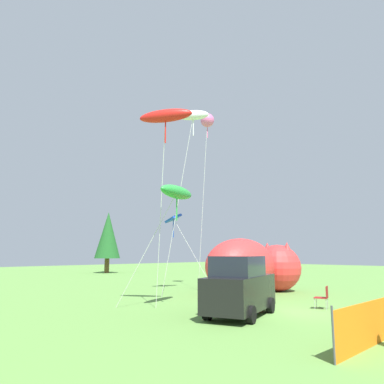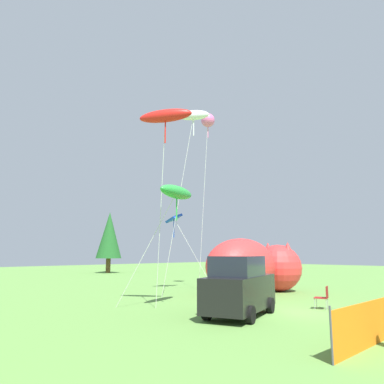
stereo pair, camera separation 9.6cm
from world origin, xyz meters
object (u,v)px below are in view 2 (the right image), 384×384
at_px(parked_car, 239,287).
at_px(kite_blue_box, 174,219).
at_px(folding_chair, 324,296).
at_px(kite_pink_octopus, 208,121).
at_px(kite_red_lizard, 165,116).
at_px(kite_white_ghost, 193,116).
at_px(kite_green_fish, 177,193).
at_px(inflatable_cat, 253,268).

xyz_separation_m(parked_car, kite_blue_box, (5.29, 9.66, 3.56)).
height_order(parked_car, folding_chair, parked_car).
xyz_separation_m(kite_pink_octopus, kite_blue_box, (-1.75, 1.56, -7.10)).
bearing_deg(parked_car, folding_chair, -37.79).
xyz_separation_m(folding_chair, kite_red_lizard, (-5.20, 4.67, 8.08)).
bearing_deg(kite_white_ghost, kite_red_lizard, -148.85).
relative_size(folding_chair, kite_red_lizard, 0.11).
xyz_separation_m(folding_chair, kite_green_fish, (-4.49, 4.64, 4.59)).
bearing_deg(kite_blue_box, kite_red_lizard, -134.95).
relative_size(kite_green_fish, kite_blue_box, 1.09).
bearing_deg(inflatable_cat, kite_white_ghost, 160.37).
relative_size(parked_car, folding_chair, 4.67).
bearing_deg(kite_white_ghost, folding_chair, -85.79).
height_order(parked_car, kite_red_lizard, kite_red_lizard).
bearing_deg(kite_white_ghost, kite_green_fish, -144.22).
relative_size(parked_car, kite_white_ghost, 0.41).
relative_size(parked_car, kite_blue_box, 0.90).
bearing_deg(kite_pink_octopus, folding_chair, -107.19).
height_order(kite_pink_octopus, kite_green_fish, kite_pink_octopus).
height_order(inflatable_cat, kite_pink_octopus, kite_pink_octopus).
xyz_separation_m(kite_red_lizard, kite_blue_box, (6.40, 6.41, -3.98)).
bearing_deg(folding_chair, parked_car, 53.19).
bearing_deg(kite_green_fish, parked_car, -83.00).
bearing_deg(parked_car, kite_red_lizard, 90.01).
relative_size(inflatable_cat, kite_green_fish, 1.32).
bearing_deg(kite_red_lizard, kite_blue_box, 45.05).
distance_m(kite_pink_octopus, kite_red_lizard, 9.98).
distance_m(kite_red_lizard, kite_blue_box, 9.89).
relative_size(folding_chair, kite_blue_box, 0.19).
distance_m(kite_green_fish, kite_white_ghost, 7.35).
distance_m(folding_chair, kite_red_lizard, 10.68).
relative_size(folding_chair, kite_pink_octopus, 0.08).
bearing_deg(folding_chair, kite_red_lizard, 30.32).
xyz_separation_m(inflatable_cat, kite_white_ghost, (-3.37, 1.70, 9.16)).
relative_size(folding_chair, kite_white_ghost, 0.09).
relative_size(kite_red_lizard, kite_green_fish, 1.64).
xyz_separation_m(folding_chair, inflatable_cat, (2.82, 5.79, 0.93)).
distance_m(kite_green_fish, kite_blue_box, 8.60).
distance_m(kite_pink_octopus, kite_blue_box, 7.48).
height_order(kite_blue_box, kite_white_ghost, kite_white_ghost).
bearing_deg(kite_pink_octopus, kite_blue_box, 138.22).
bearing_deg(folding_chair, kite_green_fish, 26.30).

